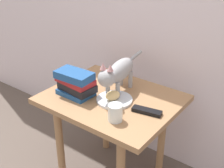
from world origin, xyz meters
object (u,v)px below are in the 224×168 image
cat (118,72)px  candle_jar (115,114)px  book_stack (76,83)px  bread_roll (113,95)px  tv_remote (147,111)px  side_table (112,111)px  plate (114,100)px

cat → candle_jar: 0.28m
cat → book_stack: size_ratio=2.08×
bread_roll → book_stack: size_ratio=0.35×
tv_remote → book_stack: bearing=179.0°
side_table → plate: 0.11m
plate → cat: 0.15m
plate → candle_jar: size_ratio=2.27×
plate → candle_jar: 0.19m
book_stack → plate: bearing=18.1°
cat → book_stack: bearing=-140.7°
side_table → cat: cat is taller
book_stack → tv_remote: bearing=9.9°
plate → book_stack: book_stack is taller
plate → bread_roll: size_ratio=2.41×
side_table → candle_jar: bearing=-49.2°
tv_remote → cat: bearing=151.7°
side_table → candle_jar: 0.26m
side_table → book_stack: bearing=-151.6°
plate → bread_roll: (-0.00, -0.01, 0.03)m
bread_roll → candle_jar: (0.11, -0.13, -0.00)m
plate → tv_remote: 0.20m
side_table → cat: 0.23m
candle_jar → tv_remote: 0.17m
cat → book_stack: (-0.18, -0.14, -0.06)m
plate → tv_remote: tv_remote is taller
cat → tv_remote: cat is taller
plate → book_stack: (-0.21, -0.07, 0.06)m
plate → book_stack: size_ratio=0.84×
side_table → plate: plate is taller
side_table → tv_remote: bearing=-5.7°
candle_jar → book_stack: bearing=166.9°
plate → book_stack: 0.23m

